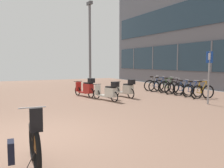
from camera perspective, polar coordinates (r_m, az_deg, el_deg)
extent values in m
cube|color=#81604E|center=(8.51, 16.34, -7.66)|extent=(14.40, 40.00, 0.05)
cube|color=slate|center=(17.23, 22.56, 6.08)|extent=(0.10, 0.12, 2.03)
cube|color=slate|center=(19.47, 15.35, 6.12)|extent=(0.10, 0.12, 2.03)
cube|color=slate|center=(21.94, 9.70, 6.08)|extent=(0.10, 0.12, 2.03)
cube|color=slate|center=(24.59, 5.23, 6.01)|extent=(0.10, 0.12, 2.03)
torus|color=black|center=(4.25, -17.39, -15.41)|extent=(0.12, 0.77, 0.77)
torus|color=black|center=(4.93, -18.31, -12.56)|extent=(0.12, 0.77, 0.77)
cylinder|color=brown|center=(4.57, -18.07, -10.32)|extent=(0.06, 0.35, 0.67)
cylinder|color=brown|center=(4.37, -17.78, -11.37)|extent=(0.04, 0.15, 0.61)
cylinder|color=brown|center=(4.45, -18.10, -6.76)|extent=(0.06, 0.44, 0.09)
cylinder|color=brown|center=(4.38, -17.58, -15.12)|extent=(0.05, 0.28, 0.08)
cylinder|color=brown|center=(4.24, -17.60, -11.54)|extent=(0.04, 0.18, 0.56)
cylinder|color=brown|center=(4.78, -18.34, -9.34)|extent=(0.04, 0.16, 0.61)
cube|color=black|center=(4.24, -17.83, -7.14)|extent=(0.10, 0.22, 0.06)
cylinder|color=#ADADB2|center=(4.64, -18.38, -5.32)|extent=(0.48, 0.05, 0.02)
cube|color=black|center=(4.17, -17.61, -9.83)|extent=(0.21, 0.25, 0.10)
cube|color=black|center=(4.03, -17.53, -7.71)|extent=(0.20, 0.07, 0.32)
cube|color=black|center=(4.25, -22.82, -14.56)|extent=(0.12, 0.29, 0.34)
cylinder|color=black|center=(4.50, -18.80, -16.96)|extent=(0.20, 0.09, 0.30)
torus|color=black|center=(12.92, 19.42, -1.90)|extent=(0.71, 0.21, 0.71)
torus|color=black|center=(13.31, 21.81, -1.77)|extent=(0.71, 0.21, 0.71)
cylinder|color=#C0861A|center=(13.12, 20.91, -0.71)|extent=(0.33, 0.10, 0.63)
cylinder|color=#C0861A|center=(13.01, 20.19, -0.84)|extent=(0.15, 0.06, 0.57)
cylinder|color=#C0861A|center=(13.07, 20.75, 0.51)|extent=(0.41, 0.12, 0.08)
cylinder|color=#C0861A|center=(12.99, 19.89, -1.98)|extent=(0.26, 0.08, 0.08)
cylinder|color=#C0861A|center=(12.93, 19.73, -0.75)|extent=(0.17, 0.06, 0.52)
cylinder|color=#C0861A|center=(13.24, 21.64, -0.58)|extent=(0.15, 0.06, 0.57)
cube|color=black|center=(12.95, 20.03, 0.57)|extent=(0.23, 0.13, 0.06)
cylinder|color=#ADADB2|center=(13.18, 21.47, 0.85)|extent=(0.12, 0.47, 0.02)
torus|color=black|center=(13.40, 17.56, -1.70)|extent=(0.67, 0.19, 0.67)
torus|color=black|center=(13.76, 19.73, -1.59)|extent=(0.67, 0.19, 0.67)
cylinder|color=navy|center=(13.59, 18.90, -0.62)|extent=(0.31, 0.09, 0.59)
cylinder|color=navy|center=(13.48, 18.25, -0.74)|extent=(0.14, 0.06, 0.53)
cylinder|color=navy|center=(13.54, 18.76, 0.48)|extent=(0.38, 0.10, 0.08)
cylinder|color=navy|center=(13.47, 17.98, -1.77)|extent=(0.25, 0.07, 0.07)
cylinder|color=navy|center=(13.41, 17.83, -0.66)|extent=(0.16, 0.05, 0.49)
cylinder|color=navy|center=(13.70, 19.57, -0.50)|extent=(0.15, 0.06, 0.53)
cube|color=black|center=(13.43, 18.11, 0.54)|extent=(0.23, 0.13, 0.06)
cylinder|color=#ADADB2|center=(13.64, 19.42, 0.80)|extent=(0.11, 0.48, 0.02)
torus|color=black|center=(13.91, 15.46, -1.39)|extent=(0.65, 0.33, 0.67)
torus|color=black|center=(14.11, 17.72, -1.36)|extent=(0.65, 0.33, 0.67)
cylinder|color=navy|center=(14.00, 16.85, -0.39)|extent=(0.28, 0.15, 0.59)
cylinder|color=navy|center=(13.94, 16.17, -0.49)|extent=(0.13, 0.08, 0.54)
cylinder|color=navy|center=(13.96, 16.69, 0.70)|extent=(0.34, 0.17, 0.08)
cylinder|color=navy|center=(13.95, 15.89, -1.48)|extent=(0.22, 0.12, 0.07)
cylinder|color=navy|center=(13.90, 15.73, -0.40)|extent=(0.15, 0.08, 0.49)
cylinder|color=navy|center=(14.06, 17.55, -0.29)|extent=(0.14, 0.08, 0.54)
cube|color=black|center=(13.90, 16.01, 0.77)|extent=(0.24, 0.17, 0.06)
cylinder|color=#ADADB2|center=(14.02, 17.38, 0.99)|extent=(0.21, 0.45, 0.02)
torus|color=black|center=(14.27, 13.52, -1.11)|extent=(0.72, 0.19, 0.72)
torus|color=black|center=(14.60, 15.62, -1.03)|extent=(0.72, 0.19, 0.72)
cylinder|color=black|center=(14.44, 14.82, -0.04)|extent=(0.31, 0.09, 0.63)
cylinder|color=black|center=(14.34, 14.18, -0.16)|extent=(0.14, 0.06, 0.57)
cylinder|color=black|center=(14.39, 14.68, 1.08)|extent=(0.38, 0.10, 0.08)
cylinder|color=black|center=(14.33, 13.93, -1.19)|extent=(0.24, 0.07, 0.08)
cylinder|color=black|center=(14.28, 13.78, -0.07)|extent=(0.16, 0.05, 0.52)
cylinder|color=black|center=(14.54, 15.46, 0.07)|extent=(0.14, 0.05, 0.57)
cube|color=black|center=(14.29, 14.04, 1.13)|extent=(0.23, 0.13, 0.06)
cylinder|color=#ADADB2|center=(14.49, 15.31, 1.38)|extent=(0.11, 0.48, 0.02)
torus|color=black|center=(14.86, 12.12, -0.81)|extent=(0.73, 0.25, 0.74)
torus|color=black|center=(15.14, 14.38, -0.75)|extent=(0.73, 0.25, 0.74)
cylinder|color=#31632E|center=(15.00, 13.51, 0.23)|extent=(0.32, 0.11, 0.65)
cylinder|color=#31632E|center=(14.92, 12.83, 0.12)|extent=(0.15, 0.07, 0.59)
cylinder|color=#31632E|center=(14.96, 13.35, 1.34)|extent=(0.40, 0.13, 0.09)
cylinder|color=#31632E|center=(14.91, 12.55, -0.90)|extent=(0.25, 0.09, 0.08)
cylinder|color=#31632E|center=(14.87, 12.39, 0.21)|extent=(0.17, 0.07, 0.54)
cylinder|color=#31632E|center=(15.09, 14.21, 0.34)|extent=(0.15, 0.07, 0.59)
cube|color=black|center=(14.87, 12.67, 1.39)|extent=(0.24, 0.14, 0.06)
cylinder|color=#ADADB2|center=(15.04, 14.03, 1.63)|extent=(0.14, 0.47, 0.02)
torus|color=black|center=(15.33, 9.96, -0.60)|extent=(0.70, 0.39, 0.74)
torus|color=black|center=(15.48, 12.50, -0.59)|extent=(0.70, 0.39, 0.74)
cylinder|color=navy|center=(15.40, 11.51, 0.39)|extent=(0.32, 0.18, 0.65)
cylinder|color=navy|center=(15.35, 10.75, 0.30)|extent=(0.15, 0.10, 0.59)
cylinder|color=navy|center=(15.36, 11.33, 1.48)|extent=(0.40, 0.22, 0.09)
cylinder|color=navy|center=(15.36, 10.45, -0.69)|extent=(0.26, 0.14, 0.08)
cylinder|color=navy|center=(15.33, 10.26, 0.39)|extent=(0.17, 0.10, 0.54)
cylinder|color=navy|center=(15.44, 12.30, 0.49)|extent=(0.15, 0.10, 0.59)
cube|color=black|center=(15.32, 10.56, 1.54)|extent=(0.24, 0.18, 0.06)
cylinder|color=#ADADB2|center=(15.41, 12.09, 1.75)|extent=(0.23, 0.44, 0.02)
torus|color=black|center=(15.85, 8.85, -0.39)|extent=(0.74, 0.29, 0.75)
torus|color=black|center=(16.07, 11.04, -0.35)|extent=(0.74, 0.29, 0.75)
cylinder|color=#B0B1B7|center=(15.96, 10.18, 0.60)|extent=(0.31, 0.13, 0.65)
cylinder|color=#B0B1B7|center=(15.89, 9.53, 0.50)|extent=(0.14, 0.07, 0.60)
cylinder|color=#B0B1B7|center=(15.92, 10.03, 1.66)|extent=(0.39, 0.15, 0.09)
cylinder|color=#B0B1B7|center=(15.89, 9.27, -0.47)|extent=(0.25, 0.10, 0.08)
cylinder|color=#B0B1B7|center=(15.85, 9.11, 0.59)|extent=(0.17, 0.07, 0.54)
cylinder|color=#B0B1B7|center=(16.03, 10.86, 0.70)|extent=(0.15, 0.07, 0.59)
cube|color=black|center=(15.85, 9.37, 1.70)|extent=(0.24, 0.15, 0.06)
cylinder|color=#ADADB2|center=(15.98, 10.68, 1.93)|extent=(0.16, 0.47, 0.02)
torus|color=black|center=(12.44, 4.49, -2.25)|extent=(0.14, 0.54, 0.54)
torus|color=black|center=(13.41, 1.00, -1.70)|extent=(0.14, 0.54, 0.54)
cube|color=beige|center=(12.92, 2.68, -2.07)|extent=(0.39, 0.74, 0.08)
cube|color=beige|center=(12.59, 3.82, -1.25)|extent=(0.38, 0.59, 0.44)
cube|color=black|center=(12.56, 3.83, -0.11)|extent=(0.34, 0.54, 0.06)
cylinder|color=beige|center=(13.37, 1.07, -0.58)|extent=(0.09, 0.13, 0.54)
cube|color=beige|center=(13.31, 1.26, -0.71)|extent=(0.33, 0.13, 0.53)
cylinder|color=black|center=(13.32, 1.13, 0.56)|extent=(0.52, 0.11, 0.03)
cube|color=black|center=(12.34, 4.66, 0.49)|extent=(0.32, 0.32, 0.24)
torus|color=black|center=(12.64, -5.04, -2.13)|extent=(0.17, 0.54, 0.54)
torus|color=black|center=(13.74, -8.16, -1.59)|extent=(0.17, 0.54, 0.54)
cube|color=#B4211D|center=(13.19, -6.66, -1.96)|extent=(0.43, 0.78, 0.08)
cube|color=#B4211D|center=(12.81, -5.65, -1.03)|extent=(0.42, 0.63, 0.50)
cube|color=black|center=(12.78, -5.66, 0.22)|extent=(0.37, 0.57, 0.06)
cylinder|color=#B4211D|center=(13.69, -8.12, -0.49)|extent=(0.09, 0.13, 0.54)
cube|color=#B4211D|center=(13.63, -7.96, -0.61)|extent=(0.33, 0.15, 0.54)
cylinder|color=black|center=(13.65, -8.08, 0.62)|extent=(0.51, 0.14, 0.03)
cube|color=black|center=(12.53, -4.93, 0.81)|extent=(0.33, 0.33, 0.24)
torus|color=black|center=(11.30, 0.55, -3.04)|extent=(0.19, 0.50, 0.51)
torus|color=black|center=(12.28, -3.70, -2.40)|extent=(0.19, 0.50, 0.51)
cube|color=silver|center=(11.78, -1.66, -2.82)|extent=(0.47, 0.79, 0.08)
cube|color=silver|center=(11.44, -0.27, -1.96)|extent=(0.45, 0.64, 0.43)
cube|color=black|center=(11.42, -0.27, -0.73)|extent=(0.40, 0.58, 0.06)
cylinder|color=silver|center=(12.24, -3.63, -1.24)|extent=(0.10, 0.13, 0.51)
cube|color=silver|center=(12.18, -3.41, -1.38)|extent=(0.33, 0.16, 0.50)
cylinder|color=black|center=(12.19, -3.56, -0.07)|extent=(0.51, 0.17, 0.03)
cube|color=black|center=(11.19, 0.73, -0.07)|extent=(0.35, 0.35, 0.24)
cylinder|color=gray|center=(11.30, 21.93, 1.32)|extent=(0.07, 0.07, 2.31)
cube|color=#1E46A9|center=(11.27, 22.13, 5.91)|extent=(0.40, 0.02, 0.50)
cube|color=white|center=(11.24, 22.09, 6.07)|extent=(0.14, 0.01, 0.28)
cylinder|color=slate|center=(14.59, -5.25, 8.09)|extent=(0.14, 0.14, 5.20)
cube|color=#4C4C51|center=(14.99, -5.33, 18.52)|extent=(0.20, 0.52, 0.18)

